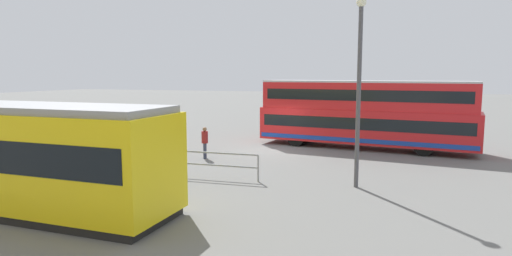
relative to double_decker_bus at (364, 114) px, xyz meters
The scene contains 6 objects.
ground_plane 5.67m from the double_decker_bus, 25.94° to the left, with size 160.00×160.00×0.00m, color slate.
double_decker_bus is the anchor object (origin of this frame).
pedestrian_near_railing 9.20m from the double_decker_bus, 37.24° to the left, with size 0.40×0.40×1.57m.
pedestrian_railing 11.40m from the double_decker_bus, 54.88° to the left, with size 6.49×0.27×1.08m.
info_sign 14.43m from the double_decker_bus, 36.06° to the left, with size 0.94×0.15×2.21m.
street_lamp 9.02m from the double_decker_bus, 92.51° to the left, with size 0.36×0.36×6.87m.
Camera 1 is at (-6.48, 22.32, 4.15)m, focal length 30.01 mm.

